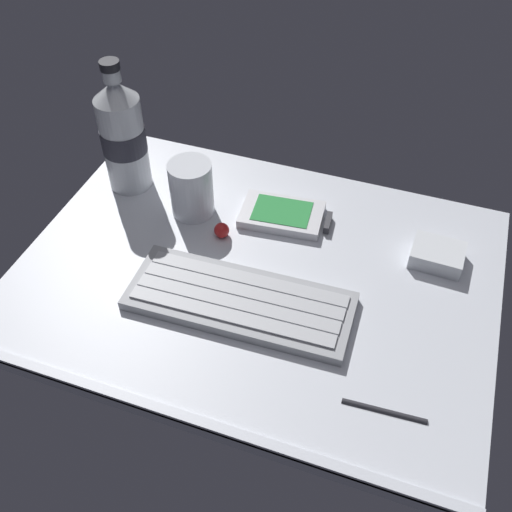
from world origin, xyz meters
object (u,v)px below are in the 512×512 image
(stylus_pen, at_px, (384,410))
(juice_cup, at_px, (192,190))
(water_bottle, at_px, (123,135))
(charger_block, at_px, (437,255))
(trackball_mouse, at_px, (222,230))
(handheld_device, at_px, (286,215))
(keyboard, at_px, (240,301))

(stylus_pen, bearing_deg, juice_cup, 141.36)
(juice_cup, height_order, water_bottle, water_bottle)
(charger_block, bearing_deg, water_bottle, 178.39)
(water_bottle, xyz_separation_m, trackball_mouse, (0.18, -0.06, -0.08))
(handheld_device, relative_size, water_bottle, 0.64)
(keyboard, height_order, charger_block, charger_block)
(juice_cup, relative_size, water_bottle, 0.41)
(water_bottle, height_order, stylus_pen, water_bottle)
(charger_block, bearing_deg, trackball_mouse, -170.22)
(charger_block, bearing_deg, handheld_device, 176.45)
(handheld_device, relative_size, stylus_pen, 1.40)
(charger_block, bearing_deg, juice_cup, -177.69)
(handheld_device, relative_size, charger_block, 1.90)
(trackball_mouse, bearing_deg, handheld_device, 40.39)
(juice_cup, relative_size, charger_block, 1.21)
(water_bottle, bearing_deg, handheld_device, 0.07)
(water_bottle, bearing_deg, keyboard, -35.35)
(juice_cup, bearing_deg, charger_block, 2.31)
(juice_cup, distance_m, stylus_pen, 0.41)
(juice_cup, bearing_deg, water_bottle, 166.81)
(trackball_mouse, bearing_deg, water_bottle, 160.21)
(water_bottle, xyz_separation_m, charger_block, (0.48, -0.01, -0.08))
(juice_cup, height_order, stylus_pen, juice_cup)
(keyboard, bearing_deg, stylus_pen, -23.83)
(handheld_device, xyz_separation_m, stylus_pen, (0.20, -0.27, -0.00))
(handheld_device, bearing_deg, charger_block, -3.55)
(trackball_mouse, height_order, stylus_pen, trackball_mouse)
(keyboard, distance_m, juice_cup, 0.20)
(keyboard, distance_m, stylus_pen, 0.22)
(handheld_device, distance_m, juice_cup, 0.14)
(water_bottle, relative_size, stylus_pen, 2.19)
(charger_block, height_order, trackball_mouse, charger_block)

